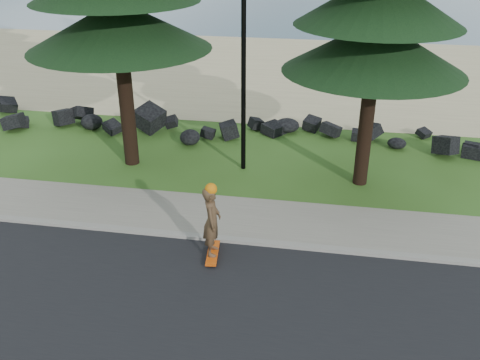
{
  "coord_description": "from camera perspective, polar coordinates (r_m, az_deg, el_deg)",
  "views": [
    {
      "loc": [
        2.4,
        -11.44,
        7.07
      ],
      "look_at": [
        0.45,
        0.0,
        1.21
      ],
      "focal_mm": 40.0,
      "sensor_mm": 36.0,
      "label": 1
    }
  ],
  "objects": [
    {
      "name": "beach_sand",
      "position": [
        26.99,
        4.35,
        11.51
      ],
      "size": [
        160.0,
        15.0,
        0.01
      ],
      "primitive_type": "cube",
      "color": "tan",
      "rests_on": "ground"
    },
    {
      "name": "kerb",
      "position": [
        12.89,
        -2.65,
        -6.26
      ],
      "size": [
        160.0,
        0.2,
        0.1
      ],
      "primitive_type": "cube",
      "color": "gray",
      "rests_on": "ground"
    },
    {
      "name": "seawall_boulders",
      "position": [
        18.61,
        1.56,
        4.42
      ],
      "size": [
        60.0,
        2.4,
        1.1
      ],
      "primitive_type": null,
      "color": "black",
      "rests_on": "ground"
    },
    {
      "name": "sidewalk",
      "position": [
        13.81,
        -1.69,
        -3.85
      ],
      "size": [
        160.0,
        2.0,
        0.08
      ],
      "primitive_type": "cube",
      "color": "gray",
      "rests_on": "ground"
    },
    {
      "name": "ground",
      "position": [
        13.66,
        -1.85,
        -4.41
      ],
      "size": [
        160.0,
        160.0,
        0.0
      ],
      "primitive_type": "plane",
      "color": "#34571B",
      "rests_on": "ground"
    },
    {
      "name": "road",
      "position": [
        10.19,
        -7.08,
        -17.35
      ],
      "size": [
        160.0,
        7.0,
        0.02
      ],
      "primitive_type": "cube",
      "color": "black",
      "rests_on": "ground"
    },
    {
      "name": "lamp_post",
      "position": [
        15.13,
        0.39,
        15.57
      ],
      "size": [
        0.25,
        0.14,
        8.14
      ],
      "color": "black",
      "rests_on": "ground"
    },
    {
      "name": "skateboarder",
      "position": [
        11.85,
        -3.02,
        -4.43
      ],
      "size": [
        0.47,
        1.02,
        1.86
      ],
      "rotation": [
        0.0,
        0.0,
        1.69
      ],
      "color": "#E1500D",
      "rests_on": "ground"
    }
  ]
}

